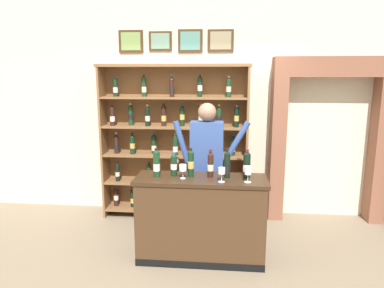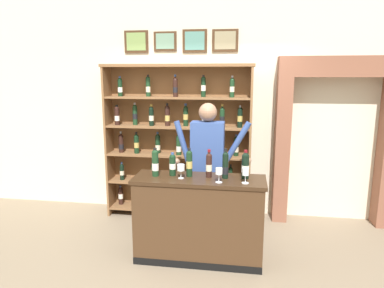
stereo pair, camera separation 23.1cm
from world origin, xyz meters
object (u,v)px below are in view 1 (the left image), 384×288
Objects in this scene: wine_glass_center at (222,172)px; shopkeeper at (207,157)px; tasting_bottle_bianco at (247,164)px; wine_glass_spare at (248,172)px; tasting_counter at (201,219)px; tasting_bottle_grappa at (191,163)px; tasting_bottle_prosecco at (227,165)px; wine_glass_right at (183,168)px; wine_shelf at (174,140)px; tasting_bottle_rosso at (157,163)px; tasting_bottle_vin_santo at (174,164)px; tasting_bottle_super_tuscan at (211,164)px.

shopkeeper is at bearing 106.34° from wine_glass_center.
tasting_bottle_bianco is 0.17m from wine_glass_spare.
tasting_counter is 8.81× the size of wine_glass_spare.
tasting_bottle_grappa is 0.98× the size of tasting_bottle_prosecco.
shopkeeper reaches higher than tasting_bottle_bianco.
tasting_counter is 4.52× the size of tasting_bottle_grappa.
wine_glass_right is at bearing 174.41° from wine_glass_spare.
tasting_bottle_grappa is at bearing 165.50° from wine_glass_spare.
tasting_bottle_prosecco is (0.24, -0.48, 0.03)m from shopkeeper.
tasting_bottle_grappa is at bearing 178.30° from tasting_bottle_prosecco.
wine_glass_right is at bearing -77.58° from wine_shelf.
wine_glass_spare is (0.00, -0.17, -0.03)m from tasting_bottle_bianco.
wine_glass_right is at bearing -167.05° from tasting_counter.
shopkeeper is (0.04, 0.51, 0.59)m from tasting_counter.
tasting_bottle_bianco is at bearing 35.34° from wine_glass_center.
tasting_bottle_rosso is at bearing 179.90° from tasting_counter.
tasting_bottle_vin_santo reaches higher than wine_glass_spare.
tasting_bottle_grappa reaches higher than tasting_bottle_super_tuscan.
tasting_bottle_vin_santo is 0.19m from tasting_bottle_grappa.
tasting_bottle_rosso is 0.97× the size of tasting_bottle_prosecco.
shopkeeper reaches higher than tasting_bottle_super_tuscan.
tasting_counter is 0.64m from tasting_bottle_grappa.
tasting_counter is 0.78m from wine_glass_spare.
wine_shelf is at bearing 130.34° from tasting_bottle_bianco.
tasting_bottle_bianco is (0.96, -1.13, -0.05)m from wine_shelf.
wine_shelf is 1.44m from tasting_counter.
tasting_bottle_super_tuscan is at bearing -178.50° from tasting_bottle_bianco.
tasting_bottle_vin_santo is at bearing -126.64° from shopkeeper.
tasting_bottle_grappa reaches higher than tasting_bottle_bianco.
tasting_bottle_prosecco reaches higher than wine_glass_spare.
tasting_bottle_super_tuscan is 0.39m from tasting_bottle_bianco.
tasting_bottle_prosecco is 0.21m from tasting_bottle_bianco.
wine_shelf reaches higher than shopkeeper.
tasting_bottle_grappa is 0.61m from tasting_bottle_bianco.
tasting_bottle_prosecco is at bearing 2.52° from tasting_bottle_rosso.
wine_glass_center is (-0.06, -0.17, -0.03)m from tasting_bottle_prosecco.
tasting_bottle_prosecco is 2.10× the size of wine_glass_center.
wine_shelf is 1.52× the size of tasting_counter.
tasting_counter is (0.47, -1.19, -0.67)m from wine_shelf.
tasting_counter is 0.78m from shopkeeper.
wine_shelf is 1.37m from tasting_bottle_prosecco.
wine_shelf reaches higher than tasting_bottle_grappa.
tasting_bottle_prosecco is at bearing 9.48° from wine_glass_right.
shopkeeper reaches higher than tasting_counter.
tasting_bottle_super_tuscan is at bearing -81.99° from shopkeeper.
tasting_bottle_vin_santo is at bearing 170.17° from tasting_counter.
tasting_bottle_grappa is (0.35, -1.14, -0.04)m from wine_shelf.
tasting_bottle_rosso is 1.02× the size of tasting_bottle_super_tuscan.
tasting_bottle_super_tuscan is at bearing 26.10° from tasting_counter.
wine_glass_center is at bearing -62.42° from wine_shelf.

